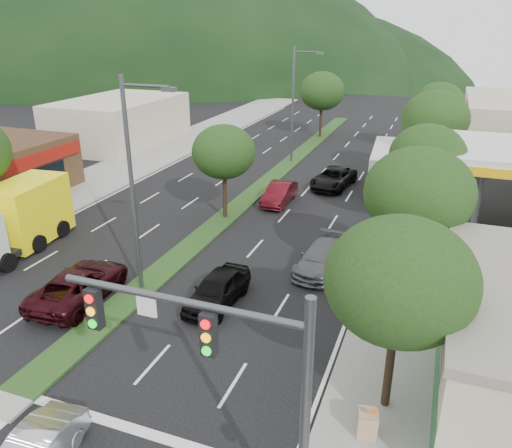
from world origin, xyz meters
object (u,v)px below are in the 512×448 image
at_px(tree_r_b, 419,193).
at_px(tree_r_d, 435,119).
at_px(traffic_signal, 238,377).
at_px(car_queue_b, 322,257).
at_px(car_queue_d, 334,178).
at_px(a_frame_sign, 368,423).
at_px(suv_maroon, 80,285).
at_px(tree_r_e, 439,104).
at_px(tree_med_far, 322,91).
at_px(tree_r_a, 400,281).
at_px(car_queue_a, 217,289).
at_px(car_queue_c, 279,193).
at_px(tree_med_near, 224,152).
at_px(streetlight_near, 135,179).
at_px(motorhome, 387,166).
at_px(box_truck, 19,219).
at_px(tree_r_c, 427,156).
at_px(streetlight_mid, 295,100).

distance_m(tree_r_b, tree_r_d, 18.00).
distance_m(traffic_signal, car_queue_b, 15.18).
distance_m(car_queue_d, a_frame_sign, 25.53).
distance_m(suv_maroon, car_queue_d, 22.04).
bearing_deg(tree_r_e, tree_med_far, 161.57).
distance_m(tree_r_d, tree_med_far, 18.44).
height_order(tree_r_a, car_queue_a, tree_r_a).
height_order(tree_r_b, car_queue_c, tree_r_b).
xyz_separation_m(tree_r_b, tree_med_near, (-12.00, 6.00, -0.61)).
bearing_deg(a_frame_sign, streetlight_near, 142.99).
bearing_deg(car_queue_d, tree_r_b, -58.35).
bearing_deg(tree_r_e, traffic_signal, -94.09).
xyz_separation_m(tree_r_b, motorhome, (-3.00, 16.37, -3.38)).
height_order(car_queue_a, car_queue_c, car_queue_a).
bearing_deg(motorhome, streetlight_near, -117.41).
bearing_deg(tree_med_far, streetlight_near, -89.67).
bearing_deg(tree_r_b, traffic_signal, -102.37).
height_order(car_queue_a, car_queue_d, car_queue_a).
bearing_deg(tree_med_near, tree_r_b, -26.57).
relative_size(suv_maroon, box_truck, 0.73).
distance_m(tree_r_c, streetlight_mid, 17.57).
distance_m(tree_r_a, car_queue_a, 9.84).
height_order(tree_r_a, streetlight_near, streetlight_near).
bearing_deg(tree_r_d, tree_r_b, -90.00).
distance_m(traffic_signal, motorhome, 30.06).
xyz_separation_m(tree_r_d, box_truck, (-21.00, -20.20, -3.47)).
height_order(tree_r_a, car_queue_d, tree_r_a).
bearing_deg(tree_med_far, car_queue_d, -72.95).
bearing_deg(box_truck, tree_r_e, -130.48).
height_order(tree_r_e, tree_med_far, tree_med_far).
bearing_deg(tree_r_e, tree_med_near, -118.61).
bearing_deg(traffic_signal, tree_r_d, 84.62).
relative_size(streetlight_near, suv_maroon, 1.81).
xyz_separation_m(tree_r_e, tree_med_far, (-12.00, 4.00, 0.11)).
relative_size(traffic_signal, motorhome, 0.85).
height_order(traffic_signal, car_queue_c, traffic_signal).
height_order(streetlight_near, streetlight_mid, same).
bearing_deg(tree_med_near, car_queue_b, -32.96).
distance_m(tree_r_d, streetlight_near, 24.97).
xyz_separation_m(tree_r_c, streetlight_mid, (-11.79, 13.00, 0.84)).
bearing_deg(tree_r_e, car_queue_d, -117.52).
relative_size(suv_maroon, car_queue_d, 1.05).
distance_m(tree_r_d, car_queue_a, 23.77).
bearing_deg(car_queue_d, suv_maroon, -102.13).
relative_size(tree_med_near, streetlight_mid, 0.60).
height_order(traffic_signal, suv_maroon, traffic_signal).
xyz_separation_m(tree_r_a, tree_r_b, (-0.00, 8.00, 0.22)).
height_order(tree_r_b, tree_r_c, tree_r_b).
bearing_deg(suv_maroon, traffic_signal, 141.07).
xyz_separation_m(streetlight_near, box_truck, (-9.21, 1.80, -3.87)).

